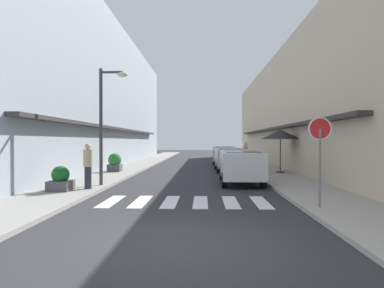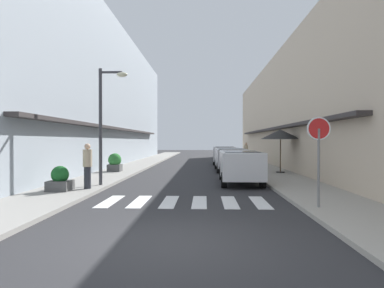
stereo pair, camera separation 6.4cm
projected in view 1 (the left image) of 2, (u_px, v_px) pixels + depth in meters
ground_plane at (195, 168)px, 23.82m from camera, size 96.12×96.12×0.00m
sidewalk_left at (132, 167)px, 23.98m from camera, size 2.49×61.17×0.12m
sidewalk_right at (260, 168)px, 23.67m from camera, size 2.49×61.17×0.12m
building_row_left at (86, 94)px, 25.24m from camera, size 5.50×41.32×10.88m
building_row_right at (309, 111)px, 24.69m from camera, size 5.50×41.32×8.28m
crosswalk at (185, 202)px, 10.63m from camera, size 5.20×2.20×0.01m
parked_car_near at (241, 163)px, 15.21m from camera, size 1.87×4.28×1.47m
parked_car_mid at (230, 157)px, 21.51m from camera, size 1.86×4.50×1.47m
parked_car_far at (224, 153)px, 27.96m from camera, size 1.93×4.39×1.47m
round_street_sign at (320, 138)px, 9.21m from camera, size 0.65×0.07×2.48m
street_lamp at (106, 113)px, 13.82m from camera, size 1.19×0.28×4.79m
cafe_umbrella at (280, 134)px, 19.26m from camera, size 2.27×2.27×2.47m
planter_corner at (61, 180)px, 12.29m from camera, size 0.79×0.79×0.90m
planter_midblock at (115, 163)px, 20.03m from camera, size 0.78×0.78×1.08m
planter_far at (257, 159)px, 24.05m from camera, size 0.76×0.76×1.03m
pedestrian_walking_near at (88, 165)px, 12.77m from camera, size 0.34×0.34×1.72m
pedestrian_walking_far at (246, 152)px, 27.26m from camera, size 0.34×0.34×1.69m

